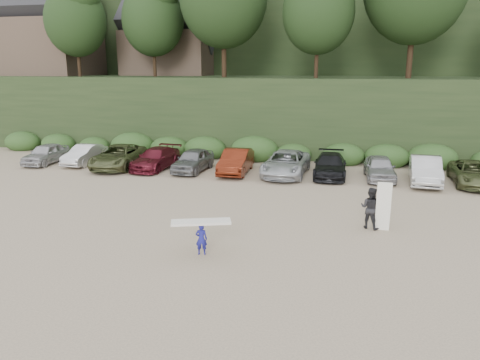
# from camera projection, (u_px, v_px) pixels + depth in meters

# --- Properties ---
(ground) EXTENTS (120.00, 120.00, 0.00)m
(ground) POSITION_uv_depth(u_px,v_px,m) (233.00, 224.00, 21.13)
(ground) COLOR tan
(ground) RESTS_ON ground
(hillside_backdrop) EXTENTS (90.00, 41.50, 28.00)m
(hillside_backdrop) POSITION_uv_depth(u_px,v_px,m) (306.00, 26.00, 52.48)
(hillside_backdrop) COLOR black
(hillside_backdrop) RESTS_ON ground
(parked_cars) EXTENTS (39.21, 6.09, 1.62)m
(parked_cars) POSITION_uv_depth(u_px,v_px,m) (309.00, 165.00, 29.91)
(parked_cars) COLOR #ACACB1
(parked_cars) RESTS_ON ground
(child_surfer) EXTENTS (2.31, 1.32, 1.34)m
(child_surfer) POSITION_uv_depth(u_px,v_px,m) (201.00, 232.00, 17.54)
(child_surfer) COLOR navy
(child_surfer) RESTS_ON ground
(adult_surfer) EXTENTS (1.38, 1.00, 2.18)m
(adult_surfer) POSITION_uv_depth(u_px,v_px,m) (372.00, 208.00, 20.35)
(adult_surfer) COLOR black
(adult_surfer) RESTS_ON ground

